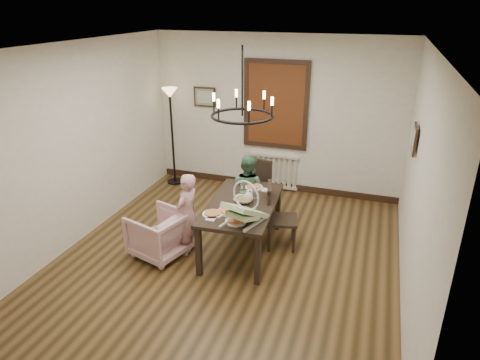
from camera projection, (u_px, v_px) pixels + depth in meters
The scene contains 17 objects.
room_shell at pixel (237, 153), 5.73m from camera, with size 4.51×5.00×2.81m.
dining_table at pixel (242, 208), 5.85m from camera, with size 0.99×1.63×0.74m.
chair_far at pixel (254, 190), 6.84m from camera, with size 0.42×0.42×0.96m, color black, non-canonical shape.
chair_right at pixel (282, 216), 6.02m from camera, with size 0.42×0.42×0.96m, color black, non-canonical shape.
armchair at pixel (159, 234), 5.88m from camera, with size 0.69×0.71×0.64m, color #DBA7AF.
elderly_woman at pixel (188, 221), 5.87m from camera, with size 0.36×0.23×0.97m, color #C78D90.
seated_man at pixel (247, 197), 6.60m from camera, with size 0.47×0.37×0.97m, color #43704D.
baby_bouncer at pixel (245, 209), 5.24m from camera, with size 0.41×0.57×0.37m, color #B0CC8D, non-canonical shape.
salad_bowl at pixel (243, 199), 5.83m from camera, with size 0.30×0.30×0.07m, color white.
pizza_platter at pixel (231, 210), 5.57m from camera, with size 0.35×0.35×0.04m, color tan.
drinking_glass at pixel (250, 200), 5.76m from camera, with size 0.06×0.06×0.13m, color silver.
window_blinds at pixel (276, 105), 7.48m from camera, with size 1.00×0.03×1.40m, color brown.
radiator at pixel (274, 171), 7.98m from camera, with size 0.92×0.12×0.62m, color silver, non-canonical shape.
picture_back at pixel (205, 97), 7.87m from camera, with size 0.42×0.03×0.36m, color black.
picture_right at pixel (415, 139), 5.45m from camera, with size 0.42×0.03×0.36m, color black.
floor_lamp at pixel (172, 138), 8.04m from camera, with size 0.30×0.30×1.80m, color black, non-canonical shape.
chandelier at pixel (242, 116), 5.35m from camera, with size 0.80×0.80×0.04m, color black.
Camera 1 is at (1.75, -4.77, 3.27)m, focal length 32.00 mm.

